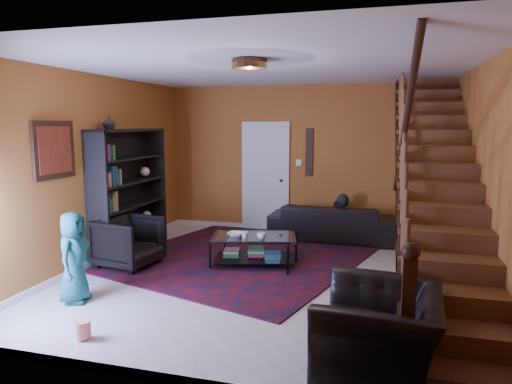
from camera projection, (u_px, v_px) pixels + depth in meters
floor at (266, 277)px, 6.25m from camera, size 5.50×5.50×0.00m
room at (210, 243)px, 7.87m from camera, size 5.50×5.50×5.50m
staircase at (437, 181)px, 5.49m from camera, size 0.95×5.02×3.18m
bookshelf at (130, 194)px, 7.32m from camera, size 0.35×1.80×2.00m
door at (265, 179)px, 8.89m from camera, size 0.82×0.05×2.05m
framed_picture at (54, 150)px, 5.81m from camera, size 0.04×0.74×0.74m
wall_hanging at (309, 152)px, 8.59m from camera, size 0.14×0.03×0.90m
ceiling_fixture at (249, 64)px, 5.09m from camera, size 0.40×0.40×0.10m
rug at (246, 255)px, 7.27m from camera, size 4.37×4.70×0.02m
sofa at (332, 222)px, 8.23m from camera, size 2.23×0.93×0.65m
armchair_left at (129, 242)px, 6.65m from camera, size 0.93×0.91×0.74m
armchair_right at (379, 332)px, 3.79m from camera, size 1.06×1.18×0.72m
person_adult_a at (342, 229)px, 8.25m from camera, size 0.50×0.36×1.29m
person_adult_b at (337, 232)px, 8.28m from camera, size 0.58×0.46×1.16m
person_child at (74, 257)px, 5.31m from camera, size 0.44×0.58×1.08m
coffee_table at (254, 248)px, 6.71m from camera, size 1.33×0.96×0.46m
cup_a at (261, 236)px, 6.47m from camera, size 0.14×0.14×0.09m
cup_b at (245, 235)px, 6.50m from camera, size 0.12×0.12×0.10m
bowl at (236, 234)px, 6.64m from camera, size 0.24×0.24×0.06m
vase at (109, 123)px, 6.67m from camera, size 0.18×0.18×0.19m
popcorn_bucket at (83, 329)px, 4.43m from camera, size 0.16×0.16×0.16m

